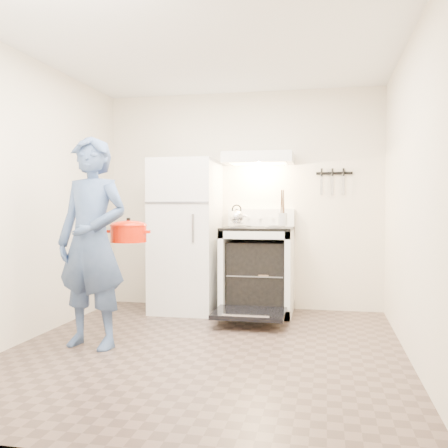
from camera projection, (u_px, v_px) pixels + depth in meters
The scene contains 15 objects.
floor at pixel (205, 350), 4.10m from camera, with size 3.60×3.60×0.00m, color brown.
back_wall at pixel (242, 200), 5.81m from camera, with size 3.20×0.02×2.50m, color beige.
refrigerator at pixel (186, 236), 5.60m from camera, with size 0.70×0.70×1.70m, color white.
stove_body at pixel (258, 272), 5.48m from camera, with size 0.76×0.65×0.92m, color white.
cooktop at pixel (258, 229), 5.46m from camera, with size 0.76×0.65×0.03m, color black.
backsplash at pixel (261, 218), 5.74m from camera, with size 0.76×0.07×0.20m, color white.
oven_door at pixel (249, 313), 4.91m from camera, with size 0.70×0.54×0.04m, color black.
oven_rack at pixel (258, 274), 5.48m from camera, with size 0.60×0.52×0.01m, color slate.
range_hood at pixel (259, 158), 5.51m from camera, with size 0.76×0.50×0.12m, color white.
knife_strip at pixel (334, 173), 5.58m from camera, with size 0.40×0.02×0.03m, color black.
pizza_stone at pixel (265, 273), 5.38m from camera, with size 0.36×0.36×0.02m, color #936D4F.
tea_kettle at pixel (237, 216), 5.58m from camera, with size 0.20×0.17×0.25m, color silver, non-canonical shape.
utensil_jar at pixel (283, 219), 5.15m from camera, with size 0.09×0.09×0.13m, color silver.
person at pixel (92, 242), 4.16m from camera, with size 0.64×0.42×1.76m, color navy.
dutch_oven at pixel (129, 234), 4.36m from camera, with size 0.39×0.32×0.25m, color red, non-canonical shape.
Camera 1 is at (0.97, -3.94, 1.18)m, focal length 40.00 mm.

